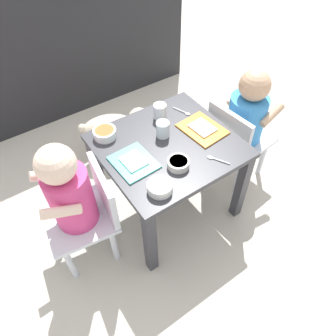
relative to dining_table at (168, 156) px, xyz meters
The scene contains 15 objects.
ground_plane 0.38m from the dining_table, ahead, with size 7.00×7.00×0.00m, color beige.
kitchen_cabinet_back 1.21m from the dining_table, 90.00° to the left, with size 1.67×0.36×0.95m, color #232326.
dining_table is the anchor object (origin of this frame).
seated_child_left 0.46m from the dining_table, behind, with size 0.32×0.32×0.69m.
seated_child_right 0.46m from the dining_table, ahead, with size 0.30×0.30×0.66m.
dog 0.55m from the dining_table, 92.00° to the left, with size 0.41×0.27×0.30m.
food_tray_left 0.20m from the dining_table, behind, with size 0.16×0.19×0.02m.
food_tray_right 0.20m from the dining_table, ahead, with size 0.18×0.21×0.02m.
water_cup_left 0.21m from the dining_table, 66.79° to the left, with size 0.06×0.06×0.07m.
water_cup_right 0.13m from the dining_table, 78.00° to the left, with size 0.06×0.06×0.07m.
veggie_bowl_near 0.17m from the dining_table, 107.28° to the right, with size 0.09×0.09×0.03m.
cereal_bowl_right_side 0.30m from the dining_table, 135.67° to the left, with size 0.10×0.10×0.04m.
cereal_bowl_left_side 0.28m from the dining_table, 131.63° to the right, with size 0.10×0.10×0.04m.
spoon_by_left_tray 0.24m from the dining_table, 60.84° to the right, with size 0.06×0.09×0.01m.
spoon_by_right_tray 0.25m from the dining_table, 36.39° to the left, with size 0.05×0.10×0.01m.
Camera 1 is at (-0.58, -0.83, 1.41)m, focal length 33.78 mm.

